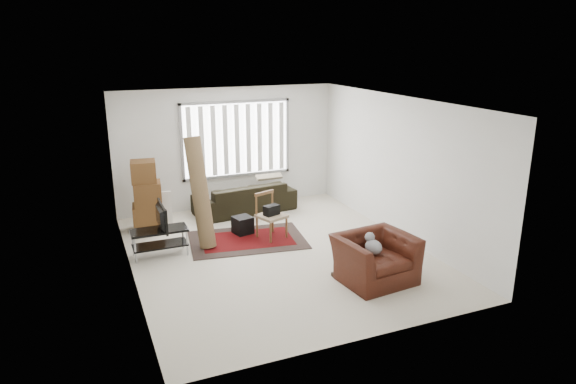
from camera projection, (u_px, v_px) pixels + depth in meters
name	position (u px, v px, depth m)	size (l,w,h in m)	color
room	(268.00, 152.00, 9.18)	(6.00, 6.02, 2.71)	beige
persian_rug	(247.00, 240.00, 9.81)	(2.34, 1.73, 0.02)	black
tv_stand	(159.00, 237.00, 9.03)	(0.99, 0.44, 0.49)	black
tv	(158.00, 217.00, 8.92)	(0.80, 0.10, 0.46)	black
subwoofer	(243.00, 225.00, 10.09)	(0.34, 0.34, 0.34)	black
moving_boxes	(147.00, 198.00, 10.18)	(0.64, 0.59, 1.42)	brown
white_flatpack	(157.00, 211.00, 10.28)	(0.60, 0.09, 0.77)	silver
rolled_rug	(200.00, 193.00, 9.27)	(0.30, 0.30, 2.03)	brown
sofa	(245.00, 193.00, 11.34)	(2.22, 0.96, 0.85)	black
side_chair	(271.00, 214.00, 9.80)	(0.61, 0.61, 0.89)	#837056
armchair	(375.00, 255.00, 8.06)	(1.25, 1.11, 0.85)	#3E160C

